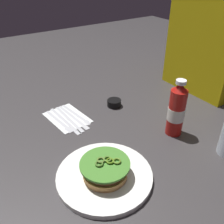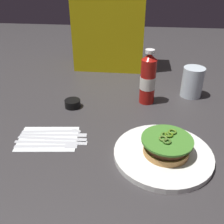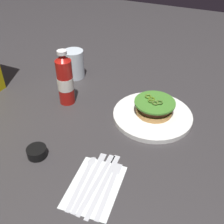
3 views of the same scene
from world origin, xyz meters
TOP-DOWN VIEW (x-y plane):
  - ground_plane at (0.00, 0.00)m, footprint 3.00×3.00m
  - dinner_plate at (0.14, -0.14)m, footprint 0.27×0.27m
  - burger_sandwich at (0.15, -0.14)m, footprint 0.14×0.14m
  - ketchup_bottle at (0.10, 0.18)m, footprint 0.06×0.06m
  - water_glass at (0.28, 0.25)m, footprint 0.08×0.08m
  - condiment_cup at (-0.17, 0.11)m, footprint 0.06×0.06m
  - napkin at (-0.20, -0.09)m, footprint 0.19×0.14m
  - fork_utensil at (-0.17, -0.13)m, footprint 0.18×0.04m
  - table_knife at (-0.17, -0.11)m, footprint 0.22×0.03m
  - steak_knife at (-0.17, -0.09)m, footprint 0.21×0.02m
  - butter_knife at (-0.17, -0.07)m, footprint 0.21×0.04m
  - spoon_utensil at (-0.17, -0.05)m, footprint 0.19×0.04m
  - diner_person at (-0.09, 0.54)m, footprint 0.33×0.18m

SIDE VIEW (x-z plane):
  - ground_plane at x=0.00m, z-range 0.00..0.00m
  - napkin at x=-0.20m, z-range 0.00..0.00m
  - fork_utensil at x=-0.17m, z-range 0.00..0.01m
  - table_knife at x=-0.17m, z-range 0.00..0.01m
  - steak_knife at x=-0.17m, z-range 0.00..0.01m
  - butter_knife at x=-0.17m, z-range 0.00..0.01m
  - spoon_utensil at x=-0.17m, z-range 0.00..0.01m
  - dinner_plate at x=0.14m, z-range 0.00..0.02m
  - condiment_cup at x=-0.17m, z-range 0.00..0.03m
  - burger_sandwich at x=0.15m, z-range 0.01..0.07m
  - water_glass at x=0.28m, z-range 0.00..0.12m
  - ketchup_bottle at x=0.10m, z-range -0.01..0.19m
  - diner_person at x=-0.09m, z-range -0.03..0.56m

